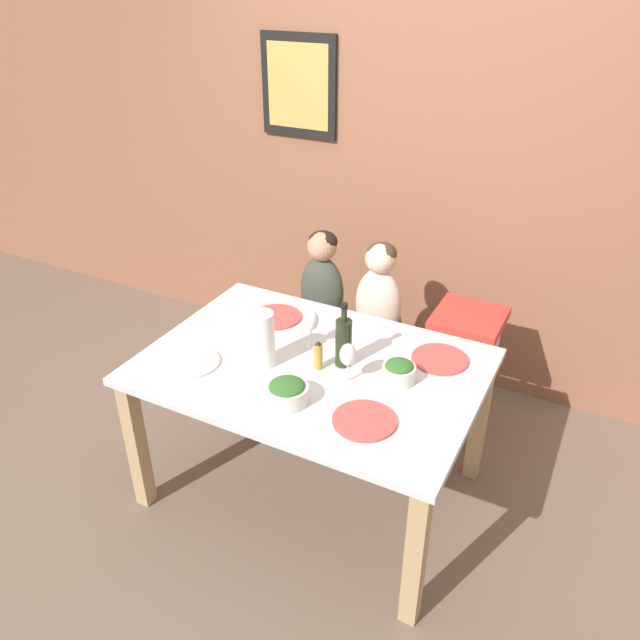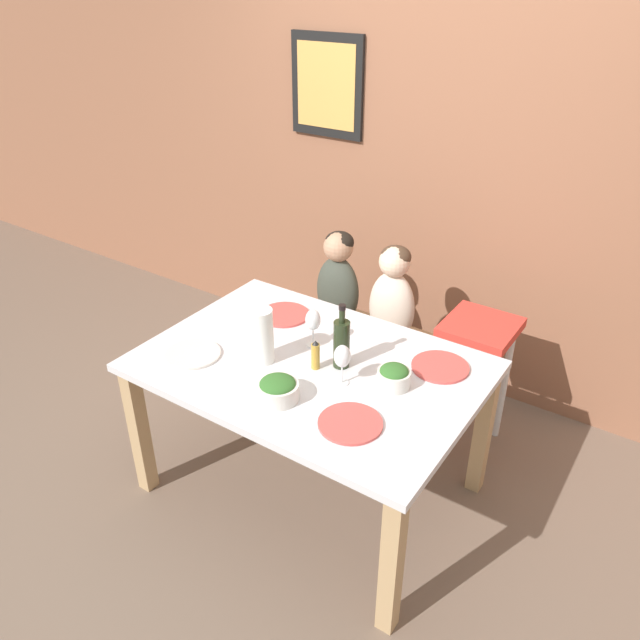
% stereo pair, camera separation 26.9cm
% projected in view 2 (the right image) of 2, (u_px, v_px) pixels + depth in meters
% --- Properties ---
extents(ground_plane, '(14.00, 14.00, 0.00)m').
position_uv_depth(ground_plane, '(311.00, 486.00, 3.09)').
color(ground_plane, '#705B4C').
extents(wall_back, '(10.00, 0.09, 2.70)m').
position_uv_depth(wall_back, '(445.00, 156.00, 3.34)').
color(wall_back, '#8E5B42').
rests_on(wall_back, ground_plane).
extents(dining_table, '(1.46, 1.02, 0.73)m').
position_uv_depth(dining_table, '(310.00, 380.00, 2.77)').
color(dining_table, silver).
rests_on(dining_table, ground_plane).
extents(chair_far_left, '(0.40, 0.42, 0.46)m').
position_uv_depth(chair_far_left, '(337.00, 334.00, 3.61)').
color(chair_far_left, silver).
rests_on(chair_far_left, ground_plane).
extents(chair_far_center, '(0.40, 0.42, 0.46)m').
position_uv_depth(chair_far_center, '(389.00, 352.00, 3.44)').
color(chair_far_center, silver).
rests_on(chair_far_center, ground_plane).
extents(chair_right_highchair, '(0.34, 0.35, 0.73)m').
position_uv_depth(chair_right_highchair, '(477.00, 351.00, 3.11)').
color(chair_right_highchair, silver).
rests_on(chair_right_highchair, ground_plane).
extents(person_child_left, '(0.26, 0.17, 0.56)m').
position_uv_depth(person_child_left, '(338.00, 278.00, 3.43)').
color(person_child_left, '#3D4238').
rests_on(person_child_left, chair_far_left).
extents(person_child_center, '(0.26, 0.17, 0.56)m').
position_uv_depth(person_child_center, '(393.00, 294.00, 3.26)').
color(person_child_center, beige).
rests_on(person_child_center, chair_far_center).
extents(wine_bottle, '(0.07, 0.07, 0.30)m').
position_uv_depth(wine_bottle, '(342.00, 342.00, 2.65)').
color(wine_bottle, '#232D19').
rests_on(wine_bottle, dining_table).
extents(paper_towel_roll, '(0.10, 0.10, 0.25)m').
position_uv_depth(paper_towel_roll, '(262.00, 336.00, 2.68)').
color(paper_towel_roll, white).
rests_on(paper_towel_roll, dining_table).
extents(wine_glass_near, '(0.07, 0.07, 0.18)m').
position_uv_depth(wine_glass_near, '(342.00, 357.00, 2.53)').
color(wine_glass_near, white).
rests_on(wine_glass_near, dining_table).
extents(wine_glass_far, '(0.07, 0.07, 0.18)m').
position_uv_depth(wine_glass_far, '(313.00, 321.00, 2.79)').
color(wine_glass_far, white).
rests_on(wine_glass_far, dining_table).
extents(salad_bowl_large, '(0.17, 0.17, 0.10)m').
position_uv_depth(salad_bowl_large, '(278.00, 389.00, 2.48)').
color(salad_bowl_large, silver).
rests_on(salad_bowl_large, dining_table).
extents(salad_bowl_small, '(0.14, 0.14, 0.10)m').
position_uv_depth(salad_bowl_small, '(394.00, 376.00, 2.55)').
color(salad_bowl_small, silver).
rests_on(salad_bowl_small, dining_table).
extents(dinner_plate_front_left, '(0.25, 0.25, 0.01)m').
position_uv_depth(dinner_plate_front_left, '(193.00, 354.00, 2.77)').
color(dinner_plate_front_left, silver).
rests_on(dinner_plate_front_left, dining_table).
extents(dinner_plate_back_left, '(0.25, 0.25, 0.01)m').
position_uv_depth(dinner_plate_back_left, '(284.00, 315.00, 3.08)').
color(dinner_plate_back_left, '#D14C47').
rests_on(dinner_plate_back_left, dining_table).
extents(dinner_plate_back_right, '(0.25, 0.25, 0.01)m').
position_uv_depth(dinner_plate_back_right, '(440.00, 367.00, 2.69)').
color(dinner_plate_back_right, '#D14C47').
rests_on(dinner_plate_back_right, dining_table).
extents(dinner_plate_front_right, '(0.25, 0.25, 0.01)m').
position_uv_depth(dinner_plate_front_right, '(350.00, 423.00, 2.36)').
color(dinner_plate_front_right, '#D14C47').
rests_on(dinner_plate_front_right, dining_table).
extents(condiment_bottle_hot_sauce, '(0.04, 0.04, 0.14)m').
position_uv_depth(condiment_bottle_hot_sauce, '(315.00, 355.00, 2.66)').
color(condiment_bottle_hot_sauce, '#BC8E33').
rests_on(condiment_bottle_hot_sauce, dining_table).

